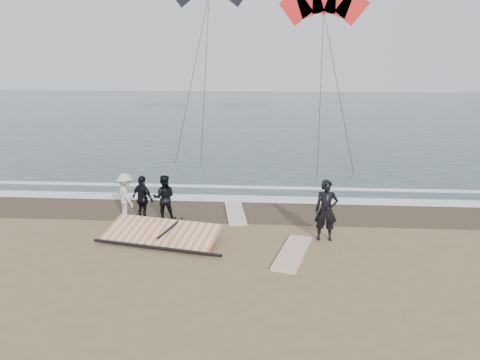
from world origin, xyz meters
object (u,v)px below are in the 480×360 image
object	(u,v)px
board_white	(293,253)
sail_rig	(161,233)
board_cream	(235,213)
man_main	(326,210)

from	to	relation	value
board_white	sail_rig	xyz separation A→B (m)	(-4.12, 0.86, 0.14)
board_white	board_cream	bearing A→B (deg)	134.19
board_cream	man_main	bearing A→B (deg)	-45.22
sail_rig	man_main	bearing A→B (deg)	3.88
man_main	board_white	xyz separation A→B (m)	(-1.04, -1.21, -0.92)
board_white	board_cream	size ratio (longest dim) A/B	1.06
board_white	sail_rig	world-z (taller)	sail_rig
board_cream	sail_rig	distance (m)	3.32
board_cream	sail_rig	bearing A→B (deg)	-139.55
board_white	man_main	bearing A→B (deg)	63.17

